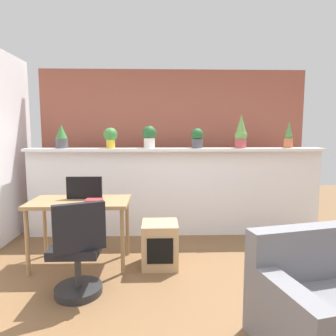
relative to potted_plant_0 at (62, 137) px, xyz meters
The scene contains 15 objects.
ground_plane 2.92m from the potted_plant_0, 50.58° to the right, with size 12.00×12.00×0.00m, color brown.
divider_wall 1.81m from the potted_plant_0, ahead, with size 4.24×0.16×1.24m, color white.
plant_shelf 1.62m from the potted_plant_0, ahead, with size 4.24×0.32×0.04m, color white.
brick_wall_behind 1.74m from the potted_plant_0, 21.69° to the left, with size 4.24×0.10×2.50m, color #9E5442.
potted_plant_0 is the anchor object (origin of this frame).
potted_plant_1 0.69m from the potted_plant_0, ahead, with size 0.20×0.20×0.29m.
potted_plant_2 1.24m from the potted_plant_0, ahead, with size 0.20×0.20×0.32m.
potted_plant_3 1.92m from the potted_plant_0, ahead, with size 0.17×0.17×0.28m.
potted_plant_4 2.55m from the potted_plant_0, ahead, with size 0.17×0.17×0.48m.
potted_plant_5 3.25m from the potted_plant_0, ahead, with size 0.12×0.12×0.39m.
desk 1.33m from the potted_plant_0, 63.49° to the right, with size 1.10×0.60×0.75m.
tv_monitor 1.17m from the potted_plant_0, 59.76° to the right, with size 0.40×0.04×0.26m, color black.
office_chair 2.06m from the potted_plant_0, 69.11° to the right, with size 0.51×0.51×0.91m.
side_cube_shelf 2.10m from the potted_plant_0, 36.77° to the right, with size 0.40×0.41×0.50m.
book_on_desk 1.43m from the potted_plant_0, 58.40° to the right, with size 0.18×0.14×0.04m, color #B22D33.
Camera 1 is at (-0.24, -2.33, 1.51)m, focal length 32.07 mm.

